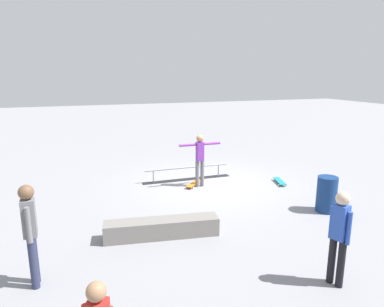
% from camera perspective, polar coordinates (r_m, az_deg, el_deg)
% --- Properties ---
extents(ground_plane, '(60.00, 60.00, 0.00)m').
position_cam_1_polar(ground_plane, '(10.99, 3.01, -5.13)').
color(ground_plane, gray).
extents(grind_rail, '(3.00, 0.26, 0.44)m').
position_cam_1_polar(grind_rail, '(11.41, -0.83, -3.42)').
color(grind_rail, black).
rests_on(grind_rail, ground_plane).
extents(skate_ledge, '(2.49, 0.79, 0.39)m').
position_cam_1_polar(skate_ledge, '(7.59, -5.03, -12.24)').
color(skate_ledge, gray).
rests_on(skate_ledge, ground_plane).
extents(skater_main, '(1.32, 0.22, 1.64)m').
position_cam_1_polar(skater_main, '(10.53, 1.32, -0.54)').
color(skater_main, slate).
rests_on(skater_main, ground_plane).
extents(skateboard_main, '(0.69, 0.72, 0.09)m').
position_cam_1_polar(skateboard_main, '(10.80, 0.28, -5.03)').
color(skateboard_main, orange).
rests_on(skateboard_main, ground_plane).
extents(bystander_blue_shirt, '(0.25, 0.37, 1.63)m').
position_cam_1_polar(bystander_blue_shirt, '(6.18, 23.27, -12.09)').
color(bystander_blue_shirt, black).
rests_on(bystander_blue_shirt, ground_plane).
extents(bystander_grey_shirt, '(0.24, 0.39, 1.75)m').
position_cam_1_polar(bystander_grey_shirt, '(6.22, -25.27, -11.43)').
color(bystander_grey_shirt, '#2D3351').
rests_on(bystander_grey_shirt, ground_plane).
extents(loose_skateboard_teal, '(0.41, 0.82, 0.09)m').
position_cam_1_polar(loose_skateboard_teal, '(11.40, 14.35, -4.47)').
color(loose_skateboard_teal, teal).
rests_on(loose_skateboard_teal, ground_plane).
extents(trash_bin, '(0.50, 0.50, 0.92)m').
position_cam_1_polar(trash_bin, '(9.40, 21.46, -6.32)').
color(trash_bin, navy).
rests_on(trash_bin, ground_plane).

